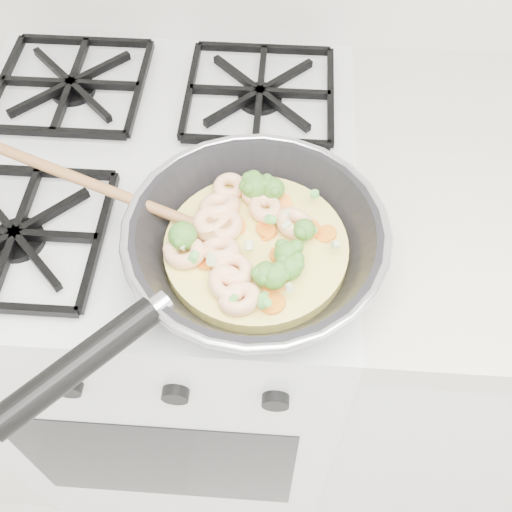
{
  "coord_description": "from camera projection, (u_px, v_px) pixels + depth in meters",
  "views": [
    {
      "loc": [
        0.2,
        1.09,
        1.55
      ],
      "look_at": [
        0.17,
        1.53,
        0.93
      ],
      "focal_mm": 42.74,
      "sensor_mm": 36.0,
      "label": 1
    }
  ],
  "objects": [
    {
      "name": "stove",
      "position": [
        181.0,
        315.0,
        1.25
      ],
      "size": [
        0.6,
        0.6,
        0.92
      ],
      "color": "white",
      "rests_on": "ground"
    },
    {
      "name": "skillet",
      "position": [
        250.0,
        244.0,
        0.73
      ],
      "size": [
        0.5,
        0.43,
        0.1
      ],
      "rotation": [
        0.0,
        0.0,
        0.23
      ],
      "color": "black",
      "rests_on": "stove"
    }
  ]
}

